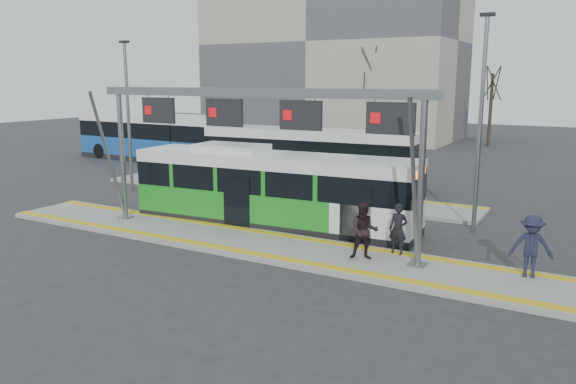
% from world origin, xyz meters
% --- Properties ---
extents(ground, '(120.00, 120.00, 0.00)m').
position_xyz_m(ground, '(0.00, 0.00, 0.00)').
color(ground, '#2D2D30').
rests_on(ground, ground).
extents(platform_main, '(22.00, 3.00, 0.15)m').
position_xyz_m(platform_main, '(0.00, 0.00, 0.07)').
color(platform_main, gray).
rests_on(platform_main, ground).
extents(platform_second, '(20.00, 3.00, 0.15)m').
position_xyz_m(platform_second, '(-4.00, 8.00, 0.07)').
color(platform_second, gray).
rests_on(platform_second, ground).
extents(tactile_main, '(22.00, 2.65, 0.02)m').
position_xyz_m(tactile_main, '(0.00, 0.00, 0.16)').
color(tactile_main, yellow).
rests_on(tactile_main, platform_main).
extents(tactile_second, '(20.00, 0.35, 0.02)m').
position_xyz_m(tactile_second, '(-4.00, 9.15, 0.16)').
color(tactile_second, yellow).
rests_on(tactile_second, platform_second).
extents(gantry, '(13.00, 1.68, 5.20)m').
position_xyz_m(gantry, '(-0.35, 0.25, 4.30)').
color(gantry, slate).
rests_on(gantry, platform_main).
extents(apartment_block, '(24.50, 12.50, 18.40)m').
position_xyz_m(apartment_block, '(-14.00, 36.00, 9.21)').
color(apartment_block, '#A39B88').
rests_on(apartment_block, ground).
extents(hero_bus, '(11.43, 3.15, 3.11)m').
position_xyz_m(hero_bus, '(-1.00, 2.66, 1.42)').
color(hero_bus, black).
rests_on(hero_bus, ground).
extents(bg_bus_green, '(12.06, 3.26, 2.98)m').
position_xyz_m(bg_bus_green, '(-3.96, 11.45, 1.47)').
color(bg_bus_green, black).
rests_on(bg_bus_green, ground).
extents(bg_bus_blue, '(12.48, 3.04, 3.24)m').
position_xyz_m(bg_bus_blue, '(-17.43, 14.03, 1.60)').
color(bg_bus_blue, black).
rests_on(bg_bus_blue, ground).
extents(passenger_a, '(0.62, 0.43, 1.64)m').
position_xyz_m(passenger_a, '(4.61, 1.07, 0.97)').
color(passenger_a, black).
rests_on(passenger_a, platform_main).
extents(passenger_b, '(1.06, 0.96, 1.79)m').
position_xyz_m(passenger_b, '(3.87, 0.07, 1.04)').
color(passenger_b, black).
rests_on(passenger_b, platform_main).
extents(passenger_c, '(1.24, 0.82, 1.79)m').
position_xyz_m(passenger_c, '(8.55, 0.87, 1.05)').
color(passenger_c, '#1E2037').
rests_on(passenger_c, platform_main).
extents(tree_left, '(1.40, 1.40, 8.65)m').
position_xyz_m(tree_left, '(-7.99, 30.33, 6.56)').
color(tree_left, '#382B21').
rests_on(tree_left, ground).
extents(tree_mid, '(1.40, 1.40, 6.96)m').
position_xyz_m(tree_mid, '(1.34, 34.64, 5.28)').
color(tree_mid, '#382B21').
rests_on(tree_mid, ground).
extents(tree_far, '(1.40, 1.40, 7.80)m').
position_xyz_m(tree_far, '(-24.39, 32.46, 5.92)').
color(tree_far, '#382B21').
rests_on(tree_far, ground).
extents(lamp_west, '(0.50, 0.25, 7.50)m').
position_xyz_m(lamp_west, '(-10.96, 5.15, 3.99)').
color(lamp_west, slate).
rests_on(lamp_west, ground).
extents(lamp_east, '(0.50, 0.25, 7.91)m').
position_xyz_m(lamp_east, '(6.07, 5.54, 4.20)').
color(lamp_east, slate).
rests_on(lamp_east, ground).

